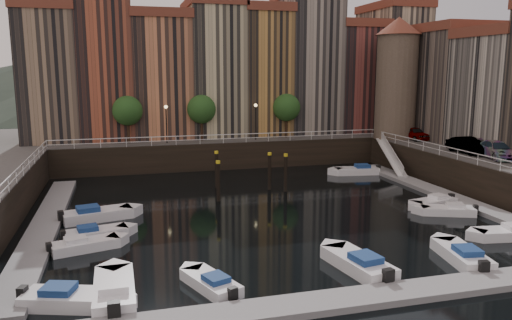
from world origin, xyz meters
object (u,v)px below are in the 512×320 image
object	(u,v)px
car_a	(414,134)
car_b	(468,146)
mooring_pilings	(248,174)
car_c	(497,151)
boat_left_2	(95,233)
corner_tower	(397,76)
boat_left_0	(69,299)
boat_left_1	(83,245)
gangway	(391,155)

from	to	relation	value
car_a	car_b	world-z (taller)	car_b
mooring_pilings	car_c	world-z (taller)	car_c
boat_left_2	car_a	distance (m)	37.99
corner_tower	car_a	bearing A→B (deg)	-57.95
car_a	car_b	xyz separation A→B (m)	(-0.46, -9.76, 0.02)
mooring_pilings	car_c	distance (m)	22.44
car_b	car_c	xyz separation A→B (m)	(0.78, -2.94, -0.00)
corner_tower	boat_left_2	world-z (taller)	corner_tower
corner_tower	car_b	bearing A→B (deg)	-85.84
corner_tower	car_a	xyz separation A→B (m)	(1.32, -2.12, -6.45)
boat_left_0	car_b	size ratio (longest dim) A/B	1.05
car_b	mooring_pilings	bearing A→B (deg)	170.62
car_c	car_b	bearing A→B (deg)	120.24
car_a	boat_left_1	bearing A→B (deg)	-152.55
boat_left_1	boat_left_2	size ratio (longest dim) A/B	1.01
boat_left_0	boat_left_1	distance (m)	7.63
mooring_pilings	boat_left_2	distance (m)	16.02
car_b	corner_tower	bearing A→B (deg)	92.52
gangway	boat_left_2	world-z (taller)	gangway
boat_left_0	boat_left_1	size ratio (longest dim) A/B	1.13
boat_left_0	car_a	world-z (taller)	car_a
gangway	mooring_pilings	bearing A→B (deg)	-165.04
mooring_pilings	car_a	distance (m)	22.46
boat_left_2	car_b	world-z (taller)	car_b
boat_left_0	boat_left_2	size ratio (longest dim) A/B	1.14
car_c	boat_left_2	bearing A→B (deg)	-158.47
boat_left_0	car_c	size ratio (longest dim) A/B	0.93
gangway	car_c	bearing A→B (deg)	-66.22
corner_tower	gangway	distance (m)	9.86
gangway	car_a	xyz separation A→B (m)	(4.22, 2.38, 1.82)
car_c	mooring_pilings	bearing A→B (deg)	-179.67
car_b	car_c	bearing A→B (deg)	-76.71
gangway	boat_left_1	world-z (taller)	gangway
corner_tower	gangway	xyz separation A→B (m)	(-2.90, -4.50, -8.28)
car_a	boat_left_0	bearing A→B (deg)	-143.78
mooring_pilings	car_b	size ratio (longest dim) A/B	1.49
car_b	boat_left_2	bearing A→B (deg)	-170.37
corner_tower	boat_left_1	bearing A→B (deg)	-148.09
mooring_pilings	car_b	world-z (taller)	car_b
boat_left_2	car_a	xyz separation A→B (m)	(34.07, 16.46, 3.42)
gangway	car_c	distance (m)	11.43
corner_tower	mooring_pilings	xyz separation A→B (m)	(-19.93, -9.05, -8.54)
corner_tower	boat_left_0	xyz separation A→B (m)	(-33.46, -28.37, -9.83)
boat_left_2	boat_left_0	bearing A→B (deg)	-105.80
mooring_pilings	car_b	bearing A→B (deg)	-7.74
boat_left_0	car_a	xyz separation A→B (m)	(34.78, 26.25, 3.37)
boat_left_2	car_a	world-z (taller)	car_a
boat_left_2	mooring_pilings	bearing A→B (deg)	24.97
boat_left_1	car_a	distance (m)	39.48
boat_left_1	car_c	distance (m)	35.63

